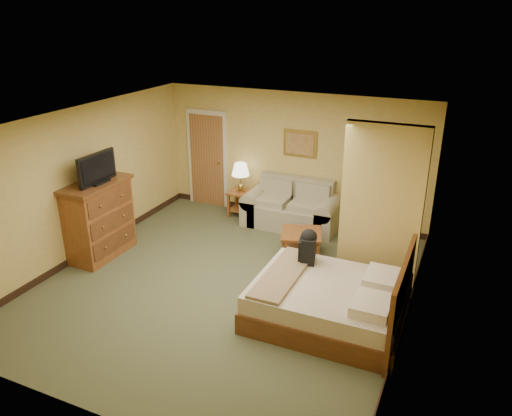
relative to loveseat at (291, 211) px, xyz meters
The scene contains 17 objects.
floor 2.60m from the loveseat, 93.20° to the right, with size 6.00×6.00×0.00m, color #4B5033.
ceiling 3.45m from the loveseat, 93.20° to the right, with size 6.00×6.00×0.00m, color white.
back_wall 1.09m from the loveseat, 108.78° to the left, with size 5.50×0.02×2.60m, color tan.
left_wall 4.00m from the loveseat, 138.32° to the right, with size 0.02×6.00×2.60m, color tan.
right_wall 3.80m from the loveseat, 44.68° to the right, with size 0.02×6.00×2.60m, color tan.
partition 2.78m from the loveseat, 39.47° to the right, with size 1.20×0.15×2.60m, color tan.
door 2.25m from the loveseat, 169.51° to the left, with size 0.94×0.16×2.10m.
baseboard 0.50m from the loveseat, 109.20° to the left, with size 5.50×0.02×0.12m, color black.
loveseat is the anchor object (origin of this frame).
side_table 1.15m from the loveseat, behind, with size 0.49×0.49×0.54m.
table_lamp 1.34m from the loveseat, behind, with size 0.37×0.37×0.61m.
coffee_table 1.29m from the loveseat, 62.02° to the right, with size 0.87×0.87×0.44m.
wall_picture 1.35m from the loveseat, 90.00° to the left, with size 0.69×0.04×0.54m.
dresser 3.68m from the loveseat, 135.73° to the right, with size 0.67×1.28×1.36m.
tv 3.81m from the loveseat, 134.61° to the right, with size 0.21×0.84×0.52m.
bed 3.31m from the loveseat, 59.64° to the right, with size 2.09×1.77×1.15m.
backpack 2.65m from the loveseat, 64.35° to the right, with size 0.27×0.35×0.53m.
Camera 1 is at (3.25, -6.11, 4.11)m, focal length 35.00 mm.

